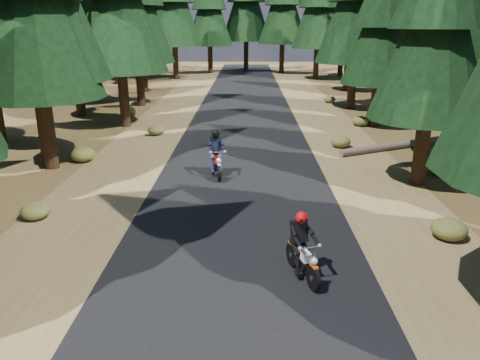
{
  "coord_description": "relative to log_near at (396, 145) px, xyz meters",
  "views": [
    {
      "loc": [
        0.2,
        -10.84,
        5.21
      ],
      "look_at": [
        0.0,
        1.5,
        1.1
      ],
      "focal_mm": 35.0,
      "sensor_mm": 36.0,
      "label": 1
    }
  ],
  "objects": [
    {
      "name": "ground",
      "position": [
        -6.76,
        -9.24,
        -0.16
      ],
      "size": [
        120.0,
        120.0,
        0.0
      ],
      "primitive_type": "plane",
      "color": "#473519",
      "rests_on": "ground"
    },
    {
      "name": "shoulder_l",
      "position": [
        -11.36,
        -4.24,
        -0.16
      ],
      "size": [
        3.2,
        100.0,
        0.01
      ],
      "primitive_type": "cube",
      "color": "brown",
      "rests_on": "ground"
    },
    {
      "name": "road",
      "position": [
        -6.76,
        -4.24,
        -0.15
      ],
      "size": [
        6.0,
        100.0,
        0.01
      ],
      "primitive_type": "cube",
      "color": "black",
      "rests_on": "ground"
    },
    {
      "name": "rider_lead",
      "position": [
        -5.37,
        -11.1,
        0.34
      ],
      "size": [
        0.99,
        1.72,
        1.47
      ],
      "rotation": [
        0.0,
        0.0,
        3.46
      ],
      "color": "white",
      "rests_on": "road"
    },
    {
      "name": "rider_follow",
      "position": [
        -7.67,
        -4.0,
        0.4
      ],
      "size": [
        0.92,
        1.94,
        1.66
      ],
      "rotation": [
        0.0,
        0.0,
        3.34
      ],
      "color": "#9B140A",
      "rests_on": "road"
    },
    {
      "name": "understory_shrubs",
      "position": [
        -5.78,
        -3.26,
        0.11
      ],
      "size": [
        15.15,
        30.42,
        0.62
      ],
      "color": "#474C1E",
      "rests_on": "ground"
    },
    {
      "name": "shoulder_r",
      "position": [
        -2.16,
        -4.24,
        -0.16
      ],
      "size": [
        3.2,
        100.0,
        0.01
      ],
      "primitive_type": "cube",
      "color": "brown",
      "rests_on": "ground"
    },
    {
      "name": "log_near",
      "position": [
        0.0,
        0.0,
        0.0
      ],
      "size": [
        5.51,
        2.99,
        0.32
      ],
      "primitive_type": "cylinder",
      "rotation": [
        0.0,
        1.57,
        0.47
      ],
      "color": "#4C4233",
      "rests_on": "ground"
    }
  ]
}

